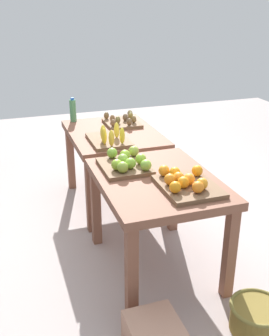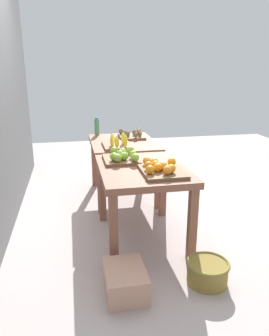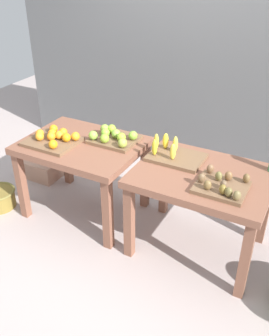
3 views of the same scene
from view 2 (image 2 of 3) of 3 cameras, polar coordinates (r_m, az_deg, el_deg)
name	(u,v)px [view 2 (image 2 of 3)]	position (r m, az deg, el deg)	size (l,w,h in m)	color
ground_plane	(131,213)	(3.82, -0.53, -7.94)	(8.00, 8.00, 0.00)	#B0A09D
display_table_left	(142,178)	(3.07, 1.36, -1.72)	(1.04, 0.80, 0.73)	brown
display_table_right	(123,150)	(4.13, -1.99, 3.25)	(1.04, 0.80, 0.73)	brown
orange_bin	(161,169)	(2.86, 4.59, -0.14)	(0.46, 0.36, 0.11)	brown
apple_bin	(122,157)	(3.22, -2.14, 1.99)	(0.42, 0.34, 0.11)	brown
banana_crate	(117,144)	(3.79, -3.04, 4.20)	(0.44, 0.32, 0.17)	brown
kiwi_bin	(132,135)	(4.30, -0.47, 5.74)	(0.36, 0.32, 0.10)	brown
water_bottle	(97,127)	(4.49, -6.61, 7.16)	(0.06, 0.06, 0.24)	#4C8C59
watermelon_pile	(130,161)	(5.19, -0.84, 1.25)	(0.60, 0.65, 0.53)	#2D6831
wicker_basket	(207,272)	(2.73, 12.66, -17.28)	(0.34, 0.34, 0.18)	olive
cardboard_produce_box	(125,281)	(2.57, -1.61, -19.13)	(0.40, 0.30, 0.20)	tan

